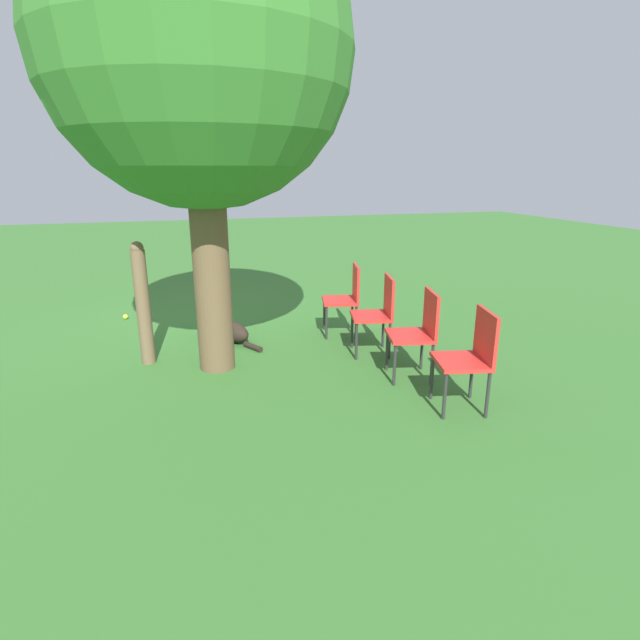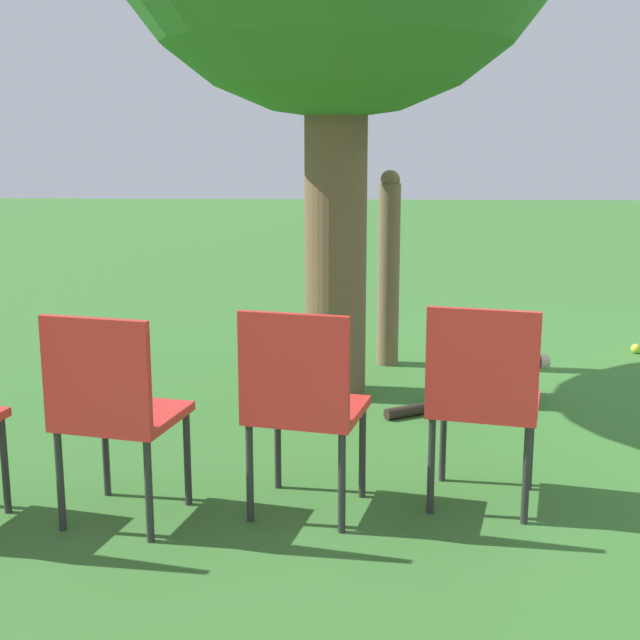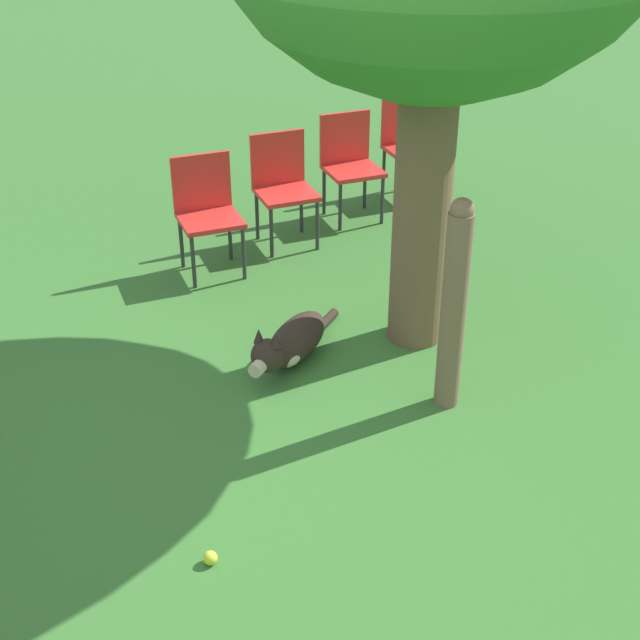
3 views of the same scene
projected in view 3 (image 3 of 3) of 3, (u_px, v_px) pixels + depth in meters
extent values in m
plane|color=#38702D|center=(329.00, 394.00, 5.35)|extent=(30.00, 30.00, 0.00)
cylinder|color=brown|center=(424.00, 178.00, 5.38)|extent=(0.36, 0.36, 2.23)
ellipsoid|color=#2D231C|center=(296.00, 339.00, 5.65)|extent=(0.53, 0.67, 0.26)
ellipsoid|color=#C6B293|center=(284.00, 354.00, 5.52)|extent=(0.30, 0.30, 0.15)
sphere|color=#2D231C|center=(268.00, 356.00, 5.32)|extent=(0.28, 0.28, 0.21)
cylinder|color=#C6B293|center=(258.00, 368.00, 5.23)|extent=(0.12, 0.12, 0.09)
cone|color=#2D231C|center=(276.00, 340.00, 5.23)|extent=(0.07, 0.07, 0.09)
cone|color=#2D231C|center=(259.00, 336.00, 5.28)|extent=(0.07, 0.07, 0.09)
cylinder|color=#2D231C|center=(326.00, 322.00, 6.03)|extent=(0.20, 0.28, 0.06)
cylinder|color=brown|center=(453.00, 313.00, 4.97)|extent=(0.14, 0.14, 1.21)
sphere|color=brown|center=(462.00, 210.00, 4.66)|extent=(0.13, 0.13, 0.13)
cube|color=red|center=(210.00, 220.00, 6.52)|extent=(0.51, 0.52, 0.04)
cube|color=red|center=(201.00, 182.00, 6.56)|extent=(0.13, 0.44, 0.42)
cylinder|color=#2D2D2D|center=(244.00, 254.00, 6.54)|extent=(0.03, 0.03, 0.41)
cylinder|color=#2D2D2D|center=(193.00, 262.00, 6.42)|extent=(0.03, 0.03, 0.41)
cylinder|color=#2D2D2D|center=(230.00, 235.00, 6.83)|extent=(0.03, 0.03, 0.41)
cylinder|color=#2D2D2D|center=(181.00, 242.00, 6.71)|extent=(0.03, 0.03, 0.41)
cube|color=red|center=(286.00, 194.00, 6.95)|extent=(0.51, 0.52, 0.04)
cube|color=red|center=(278.00, 158.00, 6.99)|extent=(0.13, 0.44, 0.42)
cylinder|color=#2D2D2D|center=(317.00, 225.00, 6.98)|extent=(0.03, 0.03, 0.41)
cylinder|color=#2D2D2D|center=(271.00, 233.00, 6.86)|extent=(0.03, 0.03, 0.41)
cylinder|color=#2D2D2D|center=(301.00, 209.00, 7.27)|extent=(0.03, 0.03, 0.41)
cylinder|color=#2D2D2D|center=(257.00, 215.00, 7.15)|extent=(0.03, 0.03, 0.41)
cube|color=red|center=(353.00, 171.00, 7.39)|extent=(0.51, 0.52, 0.04)
cube|color=red|center=(345.00, 137.00, 7.43)|extent=(0.13, 0.44, 0.42)
cylinder|color=#2D2D2D|center=(382.00, 201.00, 7.42)|extent=(0.03, 0.03, 0.41)
cylinder|color=#2D2D2D|center=(340.00, 207.00, 7.30)|extent=(0.03, 0.03, 0.41)
cylinder|color=#2D2D2D|center=(365.00, 186.00, 7.71)|extent=(0.03, 0.03, 0.41)
cylinder|color=#2D2D2D|center=(324.00, 192.00, 7.59)|extent=(0.03, 0.03, 0.41)
cube|color=red|center=(413.00, 150.00, 7.83)|extent=(0.51, 0.52, 0.04)
cube|color=red|center=(404.00, 118.00, 7.87)|extent=(0.13, 0.44, 0.42)
cylinder|color=#2D2D2D|center=(440.00, 178.00, 7.86)|extent=(0.03, 0.03, 0.41)
cylinder|color=#2D2D2D|center=(401.00, 184.00, 7.74)|extent=(0.03, 0.03, 0.41)
cylinder|color=#2D2D2D|center=(421.00, 165.00, 8.15)|extent=(0.03, 0.03, 0.41)
cylinder|color=#2D2D2D|center=(384.00, 170.00, 8.03)|extent=(0.03, 0.03, 0.41)
sphere|color=#CCE033|center=(210.00, 558.00, 4.14)|extent=(0.07, 0.07, 0.07)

